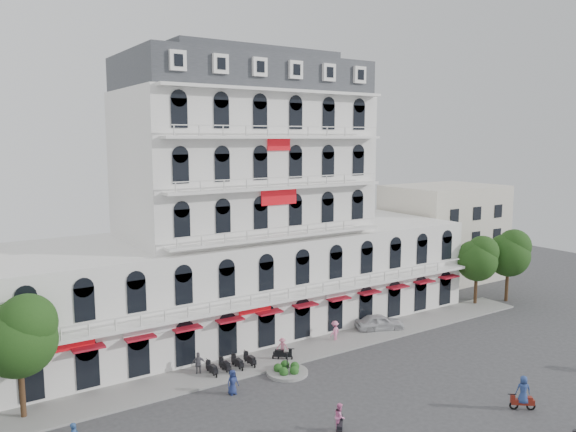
% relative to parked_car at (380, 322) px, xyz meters
% --- Properties ---
extents(ground, '(120.00, 120.00, 0.00)m').
position_rel_parked_car_xyz_m(ground, '(-9.67, -9.50, -0.77)').
color(ground, '#38383A').
rests_on(ground, ground).
extents(sidewalk, '(53.00, 4.00, 0.16)m').
position_rel_parked_car_xyz_m(sidewalk, '(-9.67, -0.50, -0.69)').
color(sidewalk, gray).
rests_on(sidewalk, ground).
extents(main_building, '(45.00, 15.00, 25.80)m').
position_rel_parked_car_xyz_m(main_building, '(-9.67, 8.50, 9.19)').
color(main_building, silver).
rests_on(main_building, ground).
extents(flank_building_east, '(14.00, 10.00, 12.00)m').
position_rel_parked_car_xyz_m(flank_building_east, '(20.33, 10.50, 5.23)').
color(flank_building_east, beige).
rests_on(flank_building_east, ground).
extents(traffic_island, '(3.20, 3.20, 1.60)m').
position_rel_parked_car_xyz_m(traffic_island, '(-12.67, -3.50, -0.52)').
color(traffic_island, gray).
rests_on(traffic_island, ground).
extents(parked_scooter_row, '(4.40, 1.80, 1.10)m').
position_rel_parked_car_xyz_m(parked_scooter_row, '(-16.02, -0.70, -0.77)').
color(parked_scooter_row, black).
rests_on(parked_scooter_row, ground).
extents(tree_west_inner, '(4.76, 4.76, 8.25)m').
position_rel_parked_car_xyz_m(tree_west_inner, '(-30.61, -0.02, 4.91)').
color(tree_west_inner, '#382314').
rests_on(tree_west_inner, ground).
extents(tree_east_inner, '(4.40, 4.37, 7.57)m').
position_rel_parked_car_xyz_m(tree_east_inner, '(14.39, 0.48, 4.44)').
color(tree_east_inner, '#382314').
rests_on(tree_east_inner, ground).
extents(tree_east_outer, '(4.65, 4.65, 8.05)m').
position_rel_parked_car_xyz_m(tree_east_outer, '(18.39, -0.52, 4.78)').
color(tree_east_outer, '#382314').
rests_on(tree_east_outer, ground).
extents(parked_car, '(4.90, 3.41, 1.55)m').
position_rel_parked_car_xyz_m(parked_car, '(0.00, 0.00, 0.00)').
color(parked_car, silver).
rests_on(parked_car, ground).
extents(rider_southwest, '(1.24, 1.37, 2.12)m').
position_rel_parked_car_xyz_m(rider_southwest, '(-14.95, -12.83, 0.30)').
color(rider_southwest, black).
rests_on(rider_southwest, ground).
extents(rider_east, '(1.39, 1.22, 2.36)m').
position_rel_parked_car_xyz_m(rider_east, '(-2.69, -16.87, 0.43)').
color(rider_east, maroon).
rests_on(rider_east, ground).
extents(rider_center, '(1.40, 1.22, 1.95)m').
position_rel_parked_car_xyz_m(rider_center, '(-11.60, -1.16, 0.23)').
color(rider_center, black).
rests_on(rider_center, ground).
extents(pedestrian_left, '(0.88, 0.59, 1.77)m').
position_rel_parked_car_xyz_m(pedestrian_left, '(-17.77, -4.28, 0.11)').
color(pedestrian_left, navy).
rests_on(pedestrian_left, ground).
extents(pedestrian_mid, '(1.14, 0.73, 1.81)m').
position_rel_parked_car_xyz_m(pedestrian_mid, '(-18.45, 0.00, 0.13)').
color(pedestrian_mid, '#5D5B63').
rests_on(pedestrian_mid, ground).
extents(pedestrian_right, '(1.37, 1.06, 1.88)m').
position_rel_parked_car_xyz_m(pedestrian_right, '(-5.34, 0.00, 0.16)').
color(pedestrian_right, pink).
rests_on(pedestrian_right, ground).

